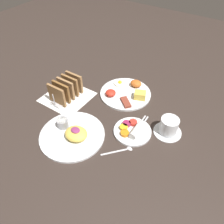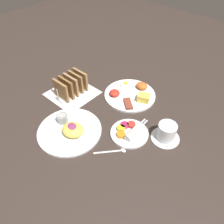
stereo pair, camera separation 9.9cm
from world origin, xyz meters
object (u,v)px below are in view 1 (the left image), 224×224
(plate_breakfast, at_px, (126,92))
(toast_rack, at_px, (66,89))
(coffee_cup, at_px, (169,127))
(plate_condiments, at_px, (133,130))
(plate_foreground, at_px, (72,134))

(plate_breakfast, xyz_separation_m, toast_rack, (-0.24, -0.19, 0.04))
(coffee_cup, bearing_deg, plate_breakfast, 156.14)
(plate_condiments, bearing_deg, toast_rack, 177.17)
(plate_foreground, height_order, toast_rack, toast_rack)
(plate_condiments, height_order, plate_foreground, plate_foreground)
(plate_breakfast, relative_size, toast_rack, 1.45)
(plate_breakfast, relative_size, plate_foreground, 0.94)
(plate_breakfast, distance_m, coffee_cup, 0.31)
(plate_condiments, xyz_separation_m, coffee_cup, (0.13, 0.08, 0.02))
(plate_foreground, bearing_deg, coffee_cup, 36.57)
(plate_condiments, height_order, toast_rack, toast_rack)
(coffee_cup, bearing_deg, plate_foreground, -143.43)
(toast_rack, relative_size, coffee_cup, 1.50)
(plate_breakfast, bearing_deg, toast_rack, -141.65)
(plate_foreground, distance_m, coffee_cup, 0.41)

